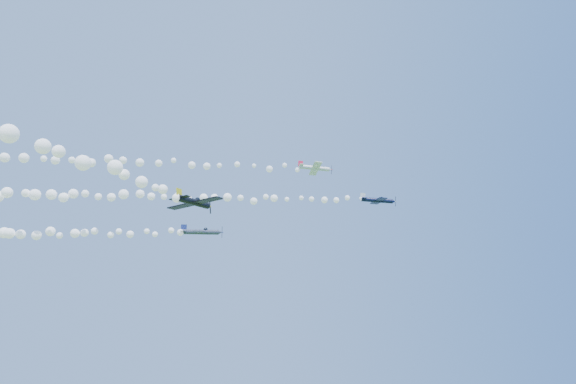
{
  "coord_description": "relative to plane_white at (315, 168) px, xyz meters",
  "views": [
    {
      "loc": [
        -7.46,
        -80.89,
        23.97
      ],
      "look_at": [
        2.87,
        -4.73,
        46.91
      ],
      "focal_mm": 30.0,
      "sensor_mm": 36.0,
      "label": 1
    }
  ],
  "objects": [
    {
      "name": "plane_white",
      "position": [
        0.0,
        0.0,
        0.0
      ],
      "size": [
        6.45,
        6.74,
        2.38
      ],
      "rotation": [
        -0.03,
        0.07,
        -0.01
      ],
      "color": "white"
    },
    {
      "name": "smoke_trail_white",
      "position": [
        -44.77,
        0.62,
        -0.29
      ],
      "size": [
        85.68,
        3.51,
        2.78
      ],
      "primitive_type": null,
      "color": "white"
    },
    {
      "name": "plane_navy",
      "position": [
        13.36,
        5.25,
        -4.16
      ],
      "size": [
        7.2,
        7.54,
        2.55
      ],
      "rotation": [
        0.11,
        0.05,
        -0.06
      ],
      "color": "black"
    },
    {
      "name": "smoke_trail_navy",
      "position": [
        -30.89,
        8.02,
        -4.35
      ],
      "size": [
        84.2,
        7.74,
        2.83
      ],
      "primitive_type": null,
      "color": "white"
    },
    {
      "name": "plane_grey",
      "position": [
        -19.94,
        4.16,
        -11.57
      ],
      "size": [
        7.68,
        8.07,
        2.42
      ],
      "rotation": [
        0.13,
        0.01,
        -0.14
      ],
      "color": "#3C4258"
    },
    {
      "name": "smoke_trail_grey",
      "position": [
        -54.55,
        8.97,
        -11.97
      ],
      "size": [
        64.71,
        11.41,
        3.39
      ],
      "primitive_type": null,
      "color": "white"
    },
    {
      "name": "plane_black",
      "position": [
        -19.83,
        -21.71,
        -13.13
      ],
      "size": [
        7.12,
        6.75,
        1.94
      ],
      "rotation": [
        -0.08,
        -0.08,
        0.99
      ],
      "color": "black"
    }
  ]
}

